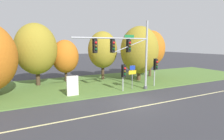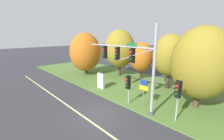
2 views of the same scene
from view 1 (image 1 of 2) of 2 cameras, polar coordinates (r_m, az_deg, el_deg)
The scene contains 13 objects.
ground_plane at distance 15.66m, azimuth 7.81°, elevation -10.21°, with size 160.00×160.00×0.00m, color #333338.
lane_stripe at distance 14.74m, azimuth 10.46°, elevation -11.46°, with size 36.00×0.16×0.01m, color beige.
grass_verge at distance 22.70m, azimuth -3.91°, elevation -4.18°, with size 48.00×11.50×0.10m, color #517533.
traffic_signal_mast at distance 17.77m, azimuth 4.73°, elevation 6.54°, with size 8.26×0.49×7.34m.
pedestrian_signal_near_kerb at distance 20.84m, azimuth 14.07°, elevation 1.23°, with size 0.46×0.55×3.25m.
pedestrian_signal_further_along at distance 18.01m, azimuth 3.88°, elevation -0.79°, with size 0.46×0.55×2.83m.
route_sign_post at distance 19.24m, azimuth 6.65°, elevation -1.06°, with size 0.93×0.08×2.64m.
tree_left_of_mast at distance 22.45m, azimuth -23.52°, elevation 6.28°, with size 4.78×4.78×7.33m.
tree_behind_signpost at distance 23.87m, azimuth -15.02°, elevation 4.26°, with size 3.49×3.49×5.48m.
tree_mid_verge at distance 24.21m, azimuth -3.08°, elevation 6.57°, with size 4.02×4.02×6.65m.
tree_tall_centre at distance 23.81m, azimuth 8.91°, elevation 6.43°, with size 5.06×5.06×7.29m.
tree_right_far at distance 27.32m, azimuth 12.50°, elevation 6.88°, with size 4.28×4.28×6.95m.
info_kiosk at distance 17.17m, azimuth -12.77°, elevation -5.07°, with size 1.10×0.24×1.90m.
Camera 1 is at (-8.37, -12.28, 4.96)m, focal length 28.00 mm.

